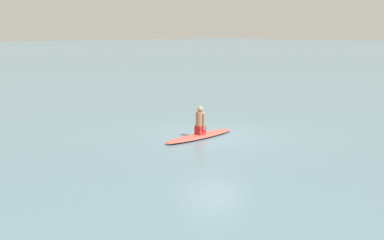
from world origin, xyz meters
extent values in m
plane|color=slate|center=(0.00, 0.00, 0.00)|extent=(400.00, 400.00, 0.00)
ellipsoid|color=#D84C3F|center=(0.54, -0.15, 0.07)|extent=(3.38, 0.87, 0.14)
cube|color=#A51E23|center=(0.54, -0.15, 0.30)|extent=(0.36, 0.30, 0.32)
cylinder|color=#9E7051|center=(0.54, -0.15, 0.71)|extent=(0.32, 0.32, 0.54)
sphere|color=#9E7051|center=(0.54, -0.15, 1.07)|extent=(0.21, 0.21, 0.21)
cylinder|color=#9E7051|center=(0.55, -0.33, 0.64)|extent=(0.09, 0.09, 0.59)
cylinder|color=#9E7051|center=(0.53, 0.03, 0.64)|extent=(0.09, 0.09, 0.59)
camera|label=1|loc=(11.40, 11.87, 3.83)|focal=42.00mm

